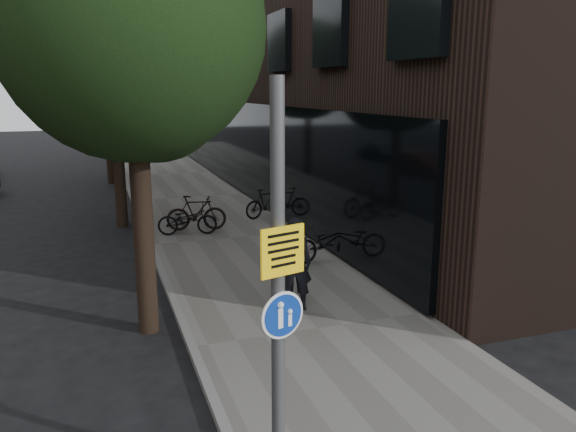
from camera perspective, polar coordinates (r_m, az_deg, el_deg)
name	(u,v)px	position (r m, az deg, el deg)	size (l,w,h in m)	color
sidewalk	(231,240)	(16.33, -5.84, -2.40)	(4.50, 60.00, 0.12)	slate
curb_edge	(151,246)	(15.99, -13.71, -3.03)	(0.15, 60.00, 0.13)	slate
street_tree_near	(136,40)	(10.06, -15.19, 16.86)	(4.40, 4.40, 7.50)	black
street_tree_mid	(114,62)	(18.53, -17.25, 14.68)	(5.00, 5.00, 7.80)	black
street_tree_far	(106,71)	(27.52, -18.04, 13.83)	(5.00, 5.00, 7.80)	black
signpost	(278,293)	(5.73, -1.03, -7.81)	(0.49, 0.16, 4.33)	#595B5E
pedestrian	(294,264)	(10.81, 0.66, -4.89)	(0.67, 0.44, 1.83)	black
parked_bike_facade_near	(326,242)	(14.02, 3.92, -2.64)	(0.63, 1.82, 0.95)	black
parked_bike_facade_far	(266,203)	(18.70, -2.22, 1.33)	(0.46, 1.63, 0.98)	black
parked_bike_curb_near	(187,220)	(16.73, -10.19, -0.37)	(0.60, 1.73, 0.91)	black
parked_bike_curb_far	(196,213)	(17.20, -9.29, 0.32)	(0.51, 1.79, 1.08)	black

